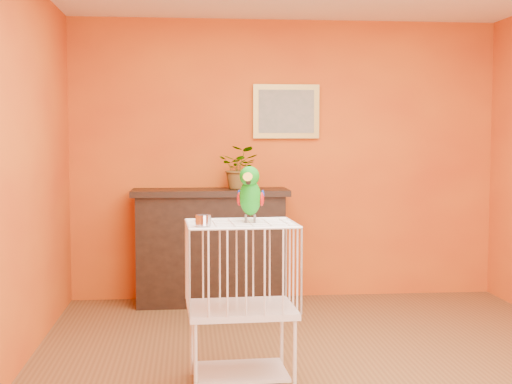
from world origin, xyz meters
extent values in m
plane|color=brown|center=(0.00, 0.00, 0.00)|extent=(4.50, 4.50, 0.00)
plane|color=orange|center=(0.00, 2.25, 1.30)|extent=(4.00, 0.00, 4.00)
plane|color=orange|center=(0.00, -2.25, 1.30)|extent=(4.00, 0.00, 4.00)
plane|color=orange|center=(-2.00, 0.00, 1.30)|extent=(0.00, 4.50, 4.50)
cube|color=black|center=(-0.72, 2.01, 0.49)|extent=(1.32, 0.44, 0.99)
cube|color=black|center=(-0.72, 2.01, 1.01)|extent=(1.40, 0.50, 0.05)
cube|color=black|center=(-0.72, 1.81, 0.49)|extent=(0.92, 0.02, 0.49)
cube|color=#541E18|center=(-0.99, 1.96, 0.38)|extent=(0.05, 0.20, 0.31)
cube|color=#314924|center=(-0.90, 1.96, 0.38)|extent=(0.05, 0.20, 0.31)
cube|color=#541E18|center=(-0.80, 1.96, 0.38)|extent=(0.05, 0.20, 0.31)
cube|color=#314924|center=(-0.70, 1.96, 0.38)|extent=(0.05, 0.20, 0.31)
cube|color=#541E18|center=(-0.59, 1.96, 0.38)|extent=(0.05, 0.20, 0.31)
imported|color=#26722D|center=(-0.45, 2.07, 1.19)|extent=(0.46, 0.48, 0.30)
cube|color=#B2933F|center=(0.00, 2.22, 1.75)|extent=(0.62, 0.03, 0.50)
cube|color=gray|center=(0.00, 2.21, 1.75)|extent=(0.52, 0.01, 0.40)
cube|color=white|center=(-0.60, -0.16, 0.08)|extent=(0.56, 0.44, 0.02)
cube|color=white|center=(-0.60, -0.16, 0.46)|extent=(0.66, 0.52, 0.04)
cube|color=white|center=(-0.60, -0.16, 0.99)|extent=(0.66, 0.52, 0.01)
cylinder|color=white|center=(-0.88, -0.40, 0.22)|extent=(0.02, 0.02, 0.44)
cylinder|color=white|center=(-0.30, -0.37, 0.22)|extent=(0.02, 0.02, 0.44)
cylinder|color=white|center=(-0.90, 0.05, 0.22)|extent=(0.02, 0.02, 0.44)
cylinder|color=white|center=(-0.32, 0.07, 0.22)|extent=(0.02, 0.02, 0.44)
cylinder|color=silver|center=(-0.83, -0.33, 1.03)|extent=(0.09, 0.09, 0.06)
cylinder|color=#59544C|center=(-0.57, -0.13, 1.01)|extent=(0.02, 0.02, 0.05)
cylinder|color=#59544C|center=(-0.51, -0.14, 1.01)|extent=(0.02, 0.02, 0.05)
ellipsoid|color=#0B970F|center=(-0.54, -0.13, 1.14)|extent=(0.17, 0.21, 0.25)
ellipsoid|color=#0B970F|center=(-0.55, -0.17, 1.27)|extent=(0.14, 0.15, 0.12)
cone|color=orange|center=(-0.56, -0.23, 1.26)|extent=(0.07, 0.09, 0.08)
cone|color=black|center=(-0.56, -0.21, 1.24)|extent=(0.04, 0.04, 0.03)
sphere|color=black|center=(-0.59, -0.18, 1.29)|extent=(0.02, 0.02, 0.02)
sphere|color=black|center=(-0.51, -0.20, 1.29)|extent=(0.02, 0.02, 0.02)
ellipsoid|color=#A50C0C|center=(-0.60, -0.11, 1.13)|extent=(0.04, 0.08, 0.08)
ellipsoid|color=navy|center=(-0.47, -0.14, 1.13)|extent=(0.04, 0.08, 0.08)
cone|color=#0B970F|center=(-0.52, -0.05, 1.06)|extent=(0.11, 0.18, 0.13)
camera|label=1|loc=(-0.91, -4.40, 1.49)|focal=50.00mm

